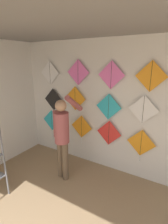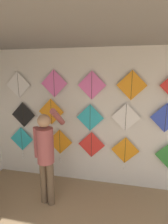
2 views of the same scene
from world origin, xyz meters
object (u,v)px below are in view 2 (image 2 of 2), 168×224
(kite_7, at_px, (90,118))
(kite_12, at_px, (92,85))
(kite_6, at_px, (51,112))
(kite_10, at_px, (18,85))
(kite_5, at_px, (23,115))
(kite_9, at_px, (166,118))
(kite_3, at_px, (125,151))
(kite_2, at_px, (91,145))
(kite_11, at_px, (54,84))
(kite_13, at_px, (132,85))
(kite_1, at_px, (60,144))
(shopkeeper, at_px, (46,152))
(kite_0, at_px, (22,141))
(kite_8, at_px, (126,117))

(kite_7, height_order, kite_12, kite_12)
(kite_6, height_order, kite_10, kite_10)
(kite_5, relative_size, kite_9, 1.00)
(kite_3, bearing_deg, kite_2, 179.94)
(kite_6, bearing_deg, kite_10, 180.00)
(kite_3, distance_m, kite_9, 1.01)
(kite_9, height_order, kite_10, kite_10)
(kite_5, distance_m, kite_11, 1.01)
(kite_2, relative_size, kite_13, 1.00)
(kite_1, distance_m, kite_6, 0.72)
(kite_9, bearing_deg, kite_6, 180.00)
(shopkeeper, xyz_separation_m, kite_13, (1.41, 0.75, 1.10))
(kite_2, xyz_separation_m, kite_13, (0.74, 0.00, 1.23))
(kite_11, bearing_deg, shopkeeper, -82.16)
(kite_9, relative_size, kite_13, 1.00)
(kite_1, height_order, kite_3, kite_1)
(kite_0, height_order, kite_2, kite_2)
(kite_8, xyz_separation_m, kite_10, (-2.24, 0.00, 0.59))
(kite_0, bearing_deg, kite_10, 2.23)
(shopkeeper, bearing_deg, kite_9, 30.71)
(kite_9, bearing_deg, kite_12, 180.00)
(kite_6, bearing_deg, kite_2, 0.00)
(kite_5, xyz_separation_m, kite_13, (2.25, 0.00, 0.67))
(kite_5, xyz_separation_m, kite_9, (2.89, 0.00, 0.09))
(kite_3, height_order, kite_10, kite_10)
(kite_8, bearing_deg, kite_10, 180.00)
(kite_12, bearing_deg, kite_0, -179.96)
(kite_6, bearing_deg, kite_3, -0.03)
(kite_5, height_order, kite_13, kite_13)
(kite_9, distance_m, kite_12, 1.49)
(kite_12, distance_m, kite_13, 0.74)
(kite_8, bearing_deg, kite_12, 180.00)
(kite_0, xyz_separation_m, kite_5, (0.09, 0.00, 0.60))
(kite_13, bearing_deg, shopkeeper, -151.85)
(kite_0, height_order, kite_8, kite_8)
(kite_7, distance_m, kite_10, 1.66)
(shopkeeper, xyz_separation_m, kite_3, (1.35, 0.75, -0.21))
(kite_3, relative_size, kite_8, 1.25)
(shopkeeper, relative_size, kite_1, 2.34)
(kite_2, relative_size, kite_9, 1.00)
(kite_9, bearing_deg, kite_8, 180.00)
(kite_1, height_order, kite_10, kite_10)
(kite_8, relative_size, kite_12, 1.00)
(kite_1, bearing_deg, kite_12, 0.08)
(kite_3, bearing_deg, shopkeeper, -150.98)
(kite_5, xyz_separation_m, kite_6, (0.65, 0.00, 0.10))
(kite_0, height_order, kite_6, kite_6)
(shopkeeper, xyz_separation_m, kite_5, (-0.84, 0.75, 0.43))
(kite_7, distance_m, kite_11, 0.99)
(kite_3, bearing_deg, kite_11, 179.97)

